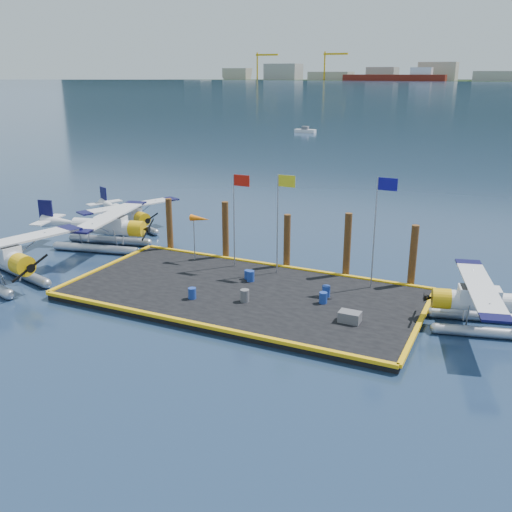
{
  "coord_description": "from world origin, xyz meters",
  "views": [
    {
      "loc": [
        13.76,
        -27.32,
        12.42
      ],
      "look_at": [
        -0.11,
        2.0,
        1.94
      ],
      "focal_mm": 40.0,
      "sensor_mm": 36.0,
      "label": 1
    }
  ],
  "objects_px": {
    "seaplane_a": "(2,259)",
    "drum_1": "(245,296)",
    "drum_4": "(326,291)",
    "flagpole_red": "(237,206)",
    "piling_1": "(225,232)",
    "windsock": "(200,220)",
    "flagpole_yellow": "(281,209)",
    "piling_0": "(170,226)",
    "piling_2": "(287,243)",
    "drum_2": "(323,298)",
    "crate": "(350,317)",
    "flagpole_blue": "(379,217)",
    "drum_3": "(192,293)",
    "piling_3": "(347,247)",
    "drum_5": "(251,276)",
    "seaplane_c": "(129,216)",
    "seaplane_d": "(486,305)",
    "drum_0": "(248,275)",
    "seaplane_b": "(106,229)",
    "piling_4": "(413,258)"
  },
  "relations": [
    {
      "from": "drum_1",
      "to": "flagpole_red",
      "type": "relative_size",
      "value": 0.11
    },
    {
      "from": "drum_1",
      "to": "flagpole_red",
      "type": "distance_m",
      "value": 6.99
    },
    {
      "from": "drum_1",
      "to": "drum_2",
      "type": "relative_size",
      "value": 1.1
    },
    {
      "from": "flagpole_red",
      "to": "seaplane_d",
      "type": "bearing_deg",
      "value": -8.77
    },
    {
      "from": "piling_0",
      "to": "piling_1",
      "type": "bearing_deg",
      "value": 0.0
    },
    {
      "from": "piling_3",
      "to": "drum_5",
      "type": "bearing_deg",
      "value": -142.51
    },
    {
      "from": "piling_0",
      "to": "piling_2",
      "type": "xyz_separation_m",
      "value": [
        9.0,
        0.0,
        -0.1
      ]
    },
    {
      "from": "seaplane_c",
      "to": "seaplane_d",
      "type": "relative_size",
      "value": 0.97
    },
    {
      "from": "drum_1",
      "to": "piling_1",
      "type": "height_order",
      "value": "piling_1"
    },
    {
      "from": "drum_1",
      "to": "crate",
      "type": "height_order",
      "value": "drum_1"
    },
    {
      "from": "flagpole_red",
      "to": "crate",
      "type": "bearing_deg",
      "value": -30.15
    },
    {
      "from": "seaplane_c",
      "to": "drum_4",
      "type": "height_order",
      "value": "seaplane_c"
    },
    {
      "from": "seaplane_c",
      "to": "piling_2",
      "type": "xyz_separation_m",
      "value": [
        15.27,
        -3.48,
        0.57
      ]
    },
    {
      "from": "drum_2",
      "to": "piling_1",
      "type": "distance_m",
      "value": 10.22
    },
    {
      "from": "drum_4",
      "to": "flagpole_red",
      "type": "relative_size",
      "value": 0.11
    },
    {
      "from": "flagpole_red",
      "to": "drum_0",
      "type": "bearing_deg",
      "value": -48.17
    },
    {
      "from": "flagpole_blue",
      "to": "seaplane_c",
      "type": "bearing_deg",
      "value": 166.69
    },
    {
      "from": "drum_0",
      "to": "drum_1",
      "type": "bearing_deg",
      "value": -66.34
    },
    {
      "from": "seaplane_a",
      "to": "windsock",
      "type": "bearing_deg",
      "value": 145.41
    },
    {
      "from": "drum_2",
      "to": "piling_2",
      "type": "distance_m",
      "value": 6.74
    },
    {
      "from": "drum_1",
      "to": "piling_1",
      "type": "xyz_separation_m",
      "value": [
        -4.78,
        6.71,
        1.36
      ]
    },
    {
      "from": "flagpole_red",
      "to": "drum_2",
      "type": "bearing_deg",
      "value": -26.4
    },
    {
      "from": "drum_2",
      "to": "flagpole_yellow",
      "type": "height_order",
      "value": "flagpole_yellow"
    },
    {
      "from": "windsock",
      "to": "flagpole_yellow",
      "type": "bearing_deg",
      "value": 0.0
    },
    {
      "from": "flagpole_red",
      "to": "flagpole_blue",
      "type": "bearing_deg",
      "value": -0.0
    },
    {
      "from": "drum_0",
      "to": "flagpole_yellow",
      "type": "distance_m",
      "value": 4.46
    },
    {
      "from": "flagpole_yellow",
      "to": "piling_2",
      "type": "height_order",
      "value": "flagpole_yellow"
    },
    {
      "from": "drum_3",
      "to": "piling_1",
      "type": "distance_m",
      "value": 7.96
    },
    {
      "from": "seaplane_a",
      "to": "piling_2",
      "type": "bearing_deg",
      "value": 137.8
    },
    {
      "from": "drum_3",
      "to": "crate",
      "type": "xyz_separation_m",
      "value": [
        8.81,
        0.73,
        -0.04
      ]
    },
    {
      "from": "piling_2",
      "to": "piling_3",
      "type": "bearing_deg",
      "value": 0.0
    },
    {
      "from": "drum_0",
      "to": "drum_2",
      "type": "relative_size",
      "value": 0.88
    },
    {
      "from": "drum_2",
      "to": "flagpole_red",
      "type": "relative_size",
      "value": 0.1
    },
    {
      "from": "drum_3",
      "to": "seaplane_b",
      "type": "bearing_deg",
      "value": 149.78
    },
    {
      "from": "piling_1",
      "to": "flagpole_blue",
      "type": "bearing_deg",
      "value": -8.51
    },
    {
      "from": "drum_3",
      "to": "drum_2",
      "type": "bearing_deg",
      "value": 20.15
    },
    {
      "from": "seaplane_a",
      "to": "drum_1",
      "type": "distance_m",
      "value": 15.46
    },
    {
      "from": "crate",
      "to": "drum_1",
      "type": "bearing_deg",
      "value": 178.62
    },
    {
      "from": "drum_0",
      "to": "flagpole_yellow",
      "type": "relative_size",
      "value": 0.09
    },
    {
      "from": "drum_0",
      "to": "drum_1",
      "type": "relative_size",
      "value": 0.8
    },
    {
      "from": "seaplane_c",
      "to": "windsock",
      "type": "height_order",
      "value": "windsock"
    },
    {
      "from": "flagpole_yellow",
      "to": "piling_0",
      "type": "xyz_separation_m",
      "value": [
        -9.2,
        1.6,
        -2.51
      ]
    },
    {
      "from": "seaplane_a",
      "to": "seaplane_b",
      "type": "xyz_separation_m",
      "value": [
        1.07,
        8.5,
        -0.08
      ]
    },
    {
      "from": "seaplane_a",
      "to": "flagpole_red",
      "type": "xyz_separation_m",
      "value": [
        12.11,
        7.92,
        2.83
      ]
    },
    {
      "from": "drum_1",
      "to": "flagpole_blue",
      "type": "bearing_deg",
      "value": 40.81
    },
    {
      "from": "flagpole_yellow",
      "to": "windsock",
      "type": "height_order",
      "value": "flagpole_yellow"
    },
    {
      "from": "seaplane_b",
      "to": "piling_4",
      "type": "height_order",
      "value": "piling_4"
    },
    {
      "from": "drum_1",
      "to": "flagpole_blue",
      "type": "height_order",
      "value": "flagpole_blue"
    },
    {
      "from": "seaplane_b",
      "to": "drum_3",
      "type": "bearing_deg",
      "value": 47.45
    },
    {
      "from": "crate",
      "to": "flagpole_blue",
      "type": "distance_m",
      "value": 6.62
    }
  ]
}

